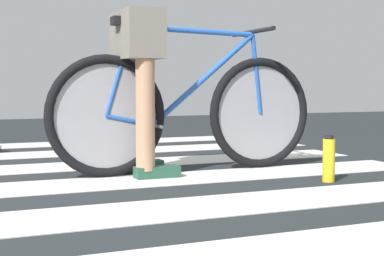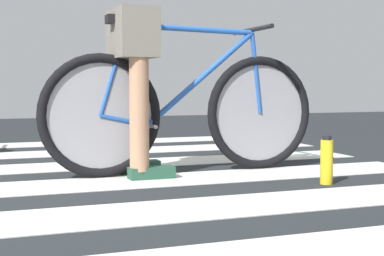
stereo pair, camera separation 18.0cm
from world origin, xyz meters
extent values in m
cube|color=#202427|center=(0.00, 0.00, 0.01)|extent=(18.00, 14.00, 0.02)
cube|color=beige|center=(0.09, -0.49, 0.02)|extent=(5.20, 0.44, 0.00)
cube|color=beige|center=(0.03, 1.80, 0.02)|extent=(5.20, 0.44, 0.00)
torus|color=black|center=(0.53, 0.49, 0.38)|extent=(0.72, 0.06, 0.72)
torus|color=black|center=(1.55, 0.49, 0.38)|extent=(0.72, 0.06, 0.72)
cylinder|color=gray|center=(0.53, 0.49, 0.38)|extent=(0.61, 0.01, 0.61)
cylinder|color=gray|center=(1.55, 0.49, 0.38)|extent=(0.61, 0.01, 0.61)
cylinder|color=#2251A6|center=(1.09, 0.49, 0.89)|extent=(0.80, 0.04, 0.05)
cylinder|color=#2251A6|center=(1.15, 0.49, 0.60)|extent=(0.70, 0.04, 0.59)
cylinder|color=#2251A6|center=(0.75, 0.49, 0.61)|extent=(0.15, 0.03, 0.59)
cylinder|color=#2251A6|center=(0.67, 0.49, 0.35)|extent=(0.29, 0.03, 0.09)
cylinder|color=#2251A6|center=(0.61, 0.49, 0.64)|extent=(0.18, 0.03, 0.53)
cylinder|color=#2251A6|center=(1.52, 0.49, 0.63)|extent=(0.09, 0.03, 0.50)
cube|color=black|center=(0.69, 0.49, 0.93)|extent=(0.24, 0.09, 0.05)
cylinder|color=black|center=(1.49, 0.49, 0.90)|extent=(0.03, 0.52, 0.03)
cylinder|color=#4C4C51|center=(0.81, 0.49, 0.32)|extent=(0.02, 0.34, 0.02)
cylinder|color=#A87A5B|center=(0.72, 0.63, 0.51)|extent=(0.11, 0.11, 0.88)
cylinder|color=#A87A5B|center=(0.72, 0.35, 0.51)|extent=(0.11, 0.11, 0.88)
cube|color=#6C675D|center=(0.72, 0.49, 0.85)|extent=(0.22, 0.41, 0.28)
cube|color=#224A39|center=(0.79, 0.63, 0.06)|extent=(0.26, 0.10, 0.07)
cube|color=#224A39|center=(0.79, 0.35, 0.06)|extent=(0.26, 0.10, 0.07)
cylinder|color=gold|center=(1.63, -0.14, 0.14)|extent=(0.07, 0.07, 0.24)
cylinder|color=black|center=(1.63, -0.14, 0.27)|extent=(0.05, 0.05, 0.02)
camera|label=1|loc=(-0.31, -2.79, 0.55)|focal=54.16mm
camera|label=2|loc=(-0.13, -2.79, 0.55)|focal=54.16mm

